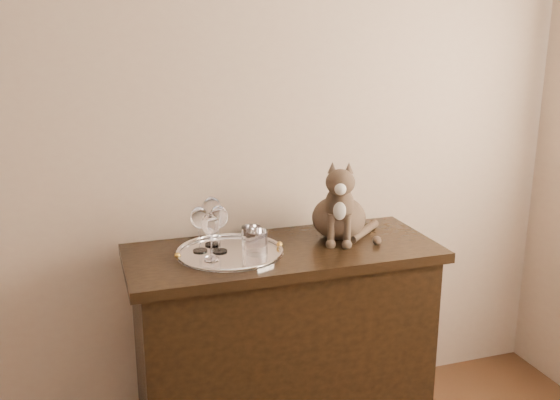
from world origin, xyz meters
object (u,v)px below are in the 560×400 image
(tumbler_c, at_px, (251,237))
(cat, at_px, (339,197))
(wine_glass_c, at_px, (211,236))
(tumbler_a, at_px, (257,242))
(wine_glass_a, at_px, (199,229))
(sideboard, at_px, (283,348))
(tray, at_px, (230,254))
(wine_glass_b, at_px, (212,221))
(wine_glass_d, at_px, (219,229))

(tumbler_c, xyz_separation_m, cat, (0.37, 0.03, 0.12))
(wine_glass_c, bearing_deg, tumbler_a, 1.67)
(wine_glass_c, bearing_deg, wine_glass_a, 103.19)
(tumbler_c, bearing_deg, sideboard, -11.96)
(wine_glass_a, xyz_separation_m, tumbler_c, (0.19, -0.02, -0.04))
(tray, relative_size, wine_glass_a, 2.32)
(tray, height_order, wine_glass_c, wine_glass_c)
(wine_glass_a, distance_m, wine_glass_b, 0.08)
(sideboard, bearing_deg, cat, 13.23)
(wine_glass_b, height_order, tumbler_a, wine_glass_b)
(wine_glass_a, distance_m, wine_glass_c, 0.10)
(tray, height_order, wine_glass_a, wine_glass_a)
(wine_glass_a, height_order, wine_glass_b, wine_glass_b)
(tumbler_c, relative_size, cat, 0.25)
(sideboard, bearing_deg, wine_glass_c, -170.47)
(wine_glass_c, bearing_deg, sideboard, 9.53)
(sideboard, height_order, wine_glass_d, wine_glass_d)
(wine_glass_d, relative_size, tumbler_a, 1.97)
(sideboard, height_order, wine_glass_a, wine_glass_a)
(wine_glass_b, bearing_deg, tray, -67.71)
(sideboard, xyz_separation_m, tumbler_a, (-0.12, -0.04, 0.48))
(wine_glass_c, bearing_deg, cat, 11.27)
(tray, bearing_deg, wine_glass_c, -149.08)
(tray, bearing_deg, sideboard, 0.26)
(tray, bearing_deg, wine_glass_b, 112.29)
(tumbler_c, bearing_deg, wine_glass_c, -156.49)
(tray, height_order, wine_glass_b, wine_glass_b)
(sideboard, bearing_deg, tumbler_c, 168.04)
(wine_glass_c, height_order, tumbler_c, wine_glass_c)
(tumbler_c, bearing_deg, tray, -163.78)
(wine_glass_d, relative_size, tumbler_c, 2.15)
(sideboard, distance_m, cat, 0.65)
(wine_glass_c, bearing_deg, tray, 30.92)
(tray, distance_m, tumbler_a, 0.11)
(tray, height_order, tumbler_a, tumbler_a)
(tumbler_a, bearing_deg, tray, 154.96)
(tumbler_a, relative_size, cat, 0.27)
(wine_glass_a, xyz_separation_m, wine_glass_b, (0.06, 0.05, 0.01))
(tray, distance_m, wine_glass_c, 0.13)
(tray, bearing_deg, tumbler_a, -25.04)
(wine_glass_b, relative_size, wine_glass_d, 1.07)
(wine_glass_a, bearing_deg, wine_glass_c, -76.81)
(tumbler_c, bearing_deg, tumbler_a, -89.21)
(tumbler_a, relative_size, tumbler_c, 1.09)
(wine_glass_b, distance_m, tumbler_a, 0.21)
(wine_glass_a, bearing_deg, wine_glass_b, 41.95)
(sideboard, height_order, tray, tray)
(wine_glass_a, height_order, tumbler_c, wine_glass_a)
(tumbler_a, bearing_deg, wine_glass_c, -178.33)
(sideboard, distance_m, wine_glass_d, 0.58)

